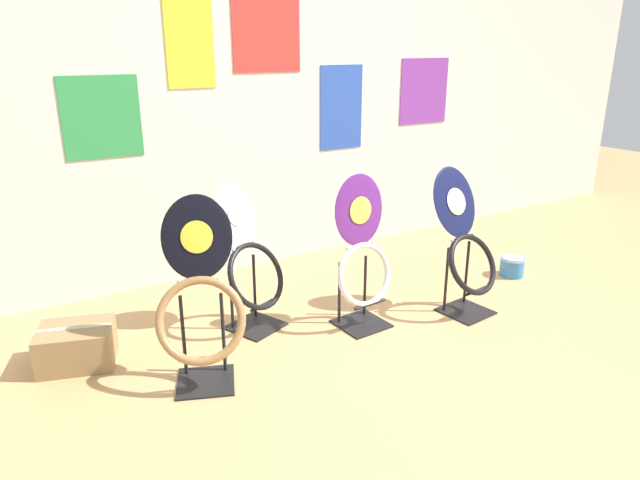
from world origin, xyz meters
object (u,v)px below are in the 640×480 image
Objects in this scene: toilet_seat_display_purple_note at (362,257)px; paint_can at (512,266)px; storage_box at (77,346)px; toilet_seat_display_white_plain at (249,261)px; toilet_seat_display_navy_moon at (465,245)px; toilet_seat_display_jazz_black at (200,303)px.

toilet_seat_display_purple_note reaches higher than paint_can.
toilet_seat_display_purple_note is 5.22× the size of paint_can.
toilet_seat_display_white_plain is at bearing -5.14° from storage_box.
paint_can is at bearing -8.30° from toilet_seat_display_white_plain.
paint_can is (1.38, 0.05, -0.36)m from toilet_seat_display_purple_note.
toilet_seat_display_purple_note is 1.43m from paint_can.
toilet_seat_display_navy_moon is at bearing -163.64° from paint_can.
toilet_seat_display_purple_note reaches higher than toilet_seat_display_white_plain.
toilet_seat_display_white_plain reaches higher than storage_box.
toilet_seat_display_jazz_black is 0.79m from storage_box.
toilet_seat_display_purple_note is 1.02m from toilet_seat_display_jazz_black.
toilet_seat_display_purple_note reaches higher than storage_box.
toilet_seat_display_navy_moon is at bearing -2.74° from toilet_seat_display_jazz_black.
toilet_seat_display_white_plain is at bearing 157.75° from toilet_seat_display_navy_moon.
toilet_seat_display_white_plain is 2.00m from paint_can.
toilet_seat_display_white_plain is (-1.22, 0.50, -0.02)m from toilet_seat_display_navy_moon.
toilet_seat_display_jazz_black is 1.08× the size of toilet_seat_display_white_plain.
toilet_seat_display_jazz_black is at bearing -137.16° from toilet_seat_display_white_plain.
toilet_seat_display_purple_note reaches higher than toilet_seat_display_navy_moon.
toilet_seat_display_purple_note is 0.67m from toilet_seat_display_navy_moon.
toilet_seat_display_navy_moon is at bearing -22.25° from toilet_seat_display_white_plain.
toilet_seat_display_purple_note is at bearing 165.56° from toilet_seat_display_navy_moon.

